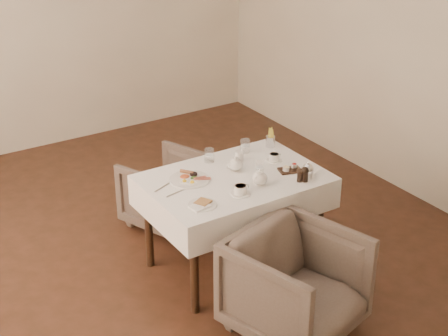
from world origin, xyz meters
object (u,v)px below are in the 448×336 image
object	(u,v)px
table	(234,191)
teapot_centre	(236,163)
breakfast_plate	(189,179)
armchair_far	(170,191)
armchair_near	(296,285)

from	to	relation	value
table	teapot_centre	bearing A→B (deg)	51.49
table	breakfast_plate	bearing A→B (deg)	155.80
table	armchair_far	distance (m)	0.90
breakfast_plate	teapot_centre	world-z (taller)	teapot_centre
table	teapot_centre	xyz separation A→B (m)	(0.07, 0.08, 0.18)
breakfast_plate	armchair_near	bearing A→B (deg)	-87.09
table	teapot_centre	world-z (taller)	teapot_centre
table	armchair_near	size ratio (longest dim) A/B	1.66
armchair_far	breakfast_plate	size ratio (longest dim) A/B	2.29
armchair_near	teapot_centre	bearing A→B (deg)	65.83
table	armchair_far	bearing A→B (deg)	96.83
armchair_far	teapot_centre	xyz separation A→B (m)	(0.16, -0.74, 0.51)
table	armchair_near	distance (m)	0.90
armchair_near	armchair_far	world-z (taller)	armchair_near
teapot_centre	armchair_near	bearing A→B (deg)	-99.69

